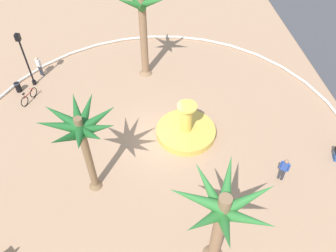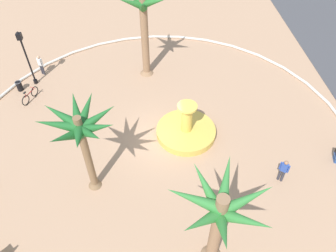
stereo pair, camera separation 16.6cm
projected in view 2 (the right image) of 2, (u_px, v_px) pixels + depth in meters
ground_plane at (160, 139)px, 20.16m from camera, size 80.00×80.00×0.00m
plaza_curb at (160, 138)px, 20.09m from camera, size 23.90×23.90×0.20m
fountain at (186, 130)px, 20.19m from camera, size 3.66×3.66×2.39m
palm_tree_near_fountain at (81, 130)px, 14.70m from camera, size 3.76×3.69×5.38m
palm_tree_by_curb at (144, 19)px, 21.70m from camera, size 3.39×3.31×6.36m
palm_tree_mid_plaza at (219, 215)px, 12.50m from camera, size 4.13×4.23×5.08m
lamppost at (26, 54)px, 22.24m from camera, size 0.32×0.32×4.21m
trash_bin at (19, 86)px, 23.17m from camera, size 0.46×0.46×0.73m
bicycle_red_frame at (30, 96)px, 22.42m from camera, size 1.60×0.76×0.94m
person_cyclist_helmet at (41, 64)px, 24.14m from camera, size 0.36×0.45×1.60m
person_cyclist_photo at (283, 170)px, 17.39m from camera, size 0.37×0.43×1.63m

